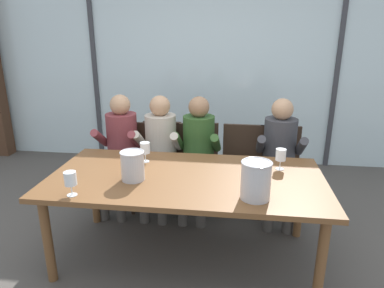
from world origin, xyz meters
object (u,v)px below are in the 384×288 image
object	(u,v)px
ice_bucket_secondary	(256,180)
wine_glass_by_left_taster	(70,180)
chair_center	(199,159)
person_olive_shirt	(197,148)
person_maroon_top	(120,145)
ice_bucket_primary	(133,165)
chair_right_of_center	(242,161)
wine_glass_near_bucket	(281,155)
person_beige_jumper	(159,147)
dining_table	(186,184)
chair_near_curtain	(125,157)
chair_left_of_center	(161,157)
wine_glass_center_pour	(145,149)
tasting_bowl	(256,165)
chair_near_window_right	(280,163)
person_charcoal_jacket	(280,152)

from	to	relation	value
ice_bucket_secondary	wine_glass_by_left_taster	size ratio (longest dim) A/B	1.52
chair_center	person_olive_shirt	bearing A→B (deg)	-97.39
person_maroon_top	ice_bucket_primary	xyz separation A→B (m)	(0.42, -0.92, 0.16)
person_olive_shirt	chair_right_of_center	bearing A→B (deg)	21.49
wine_glass_by_left_taster	wine_glass_near_bucket	distance (m)	1.62
person_beige_jumper	person_olive_shirt	size ratio (longest dim) A/B	1.00
dining_table	ice_bucket_secondary	size ratio (longest dim) A/B	8.08
person_olive_shirt	chair_center	bearing A→B (deg)	93.19
chair_near_curtain	chair_center	world-z (taller)	same
chair_left_of_center	wine_glass_center_pour	size ratio (longest dim) A/B	5.06
chair_left_of_center	chair_center	world-z (taller)	same
tasting_bowl	dining_table	bearing A→B (deg)	-155.80
chair_left_of_center	person_maroon_top	xyz separation A→B (m)	(-0.39, -0.17, 0.17)
wine_glass_center_pour	tasting_bowl	bearing A→B (deg)	-1.14
tasting_bowl	chair_left_of_center	bearing A→B (deg)	143.17
wine_glass_by_left_taster	chair_near_curtain	bearing A→B (deg)	93.31
chair_near_window_right	tasting_bowl	world-z (taller)	chair_near_window_right
dining_table	ice_bucket_secondary	distance (m)	0.64
chair_right_of_center	person_charcoal_jacket	size ratio (longest dim) A/B	0.73
chair_left_of_center	chair_right_of_center	size ratio (longest dim) A/B	1.00
chair_center	wine_glass_near_bucket	bearing A→B (deg)	-51.67
chair_right_of_center	person_charcoal_jacket	distance (m)	0.43
wine_glass_by_left_taster	wine_glass_center_pour	size ratio (longest dim) A/B	1.00
person_olive_shirt	ice_bucket_primary	world-z (taller)	person_olive_shirt
person_maroon_top	person_charcoal_jacket	xyz separation A→B (m)	(1.62, 0.00, 0.00)
chair_near_curtain	person_beige_jumper	bearing A→B (deg)	-10.10
ice_bucket_primary	wine_glass_by_left_taster	world-z (taller)	ice_bucket_primary
dining_table	person_maroon_top	world-z (taller)	person_maroon_top
chair_left_of_center	ice_bucket_primary	bearing A→B (deg)	-89.04
chair_near_curtain	chair_left_of_center	distance (m)	0.39
chair_right_of_center	person_olive_shirt	size ratio (longest dim) A/B	0.73
chair_near_curtain	person_olive_shirt	bearing A→B (deg)	-2.44
person_maroon_top	wine_glass_near_bucket	size ratio (longest dim) A/B	6.90
ice_bucket_secondary	dining_table	bearing A→B (deg)	148.89
chair_left_of_center	chair_right_of_center	distance (m)	0.87
chair_center	wine_glass_near_bucket	distance (m)	1.09
person_charcoal_jacket	tasting_bowl	xyz separation A→B (m)	(-0.26, -0.56, 0.07)
person_maroon_top	chair_near_window_right	bearing A→B (deg)	6.53
chair_left_of_center	chair_near_window_right	world-z (taller)	same
person_maroon_top	person_charcoal_jacket	bearing A→B (deg)	1.17
dining_table	ice_bucket_primary	size ratio (longest dim) A/B	9.43
tasting_bowl	chair_right_of_center	bearing A→B (deg)	97.62
ice_bucket_primary	tasting_bowl	bearing A→B (deg)	21.26
chair_center	person_charcoal_jacket	xyz separation A→B (m)	(0.81, -0.15, 0.17)
chair_near_window_right	ice_bucket_primary	size ratio (longest dim) A/B	3.88
wine_glass_center_pour	wine_glass_near_bucket	bearing A→B (deg)	-1.21
chair_near_window_right	person_beige_jumper	xyz separation A→B (m)	(-1.23, -0.15, 0.17)
chair_near_window_right	wine_glass_center_pour	xyz separation A→B (m)	(-1.23, -0.69, 0.33)
chair_right_of_center	chair_center	bearing A→B (deg)	-178.30
chair_left_of_center	person_charcoal_jacket	world-z (taller)	person_charcoal_jacket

